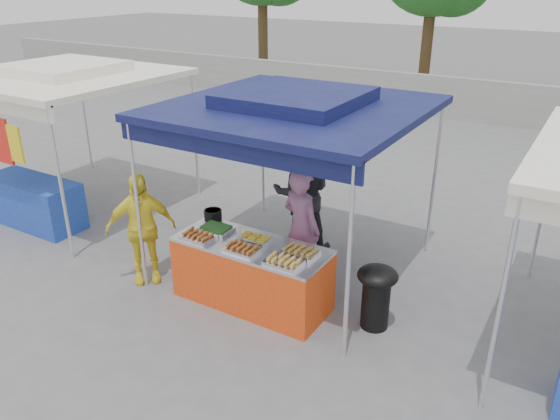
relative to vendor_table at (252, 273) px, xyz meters
The scene contains 20 objects.
ground_plane 0.44m from the vendor_table, 90.00° to the left, with size 80.00×80.00×0.00m, color slate.
back_wall 11.10m from the vendor_table, 90.00° to the left, with size 40.00×0.25×1.20m, color gray.
main_canopy 2.22m from the vendor_table, 90.00° to the left, with size 3.20×3.20×2.57m.
neighbor_stall_left 4.70m from the vendor_table, behind, with size 3.20×3.20×2.57m.
vendor_table is the anchor object (origin of this frame).
food_tray_fl 0.83m from the vendor_table, 159.80° to the right, with size 0.42×0.30×0.07m.
food_tray_fm 0.51m from the vendor_table, 84.62° to the right, with size 0.42×0.30×0.07m.
food_tray_fr 0.81m from the vendor_table, 21.20° to the right, with size 0.42×0.30×0.07m.
food_tray_bl 0.75m from the vendor_table, behind, with size 0.42×0.30×0.07m.
food_tray_bm 0.47m from the vendor_table, 96.40° to the left, with size 0.42×0.30×0.07m.
food_tray_br 0.81m from the vendor_table, ahead, with size 0.42×0.30×0.07m.
cooking_pot 1.04m from the vendor_table, 158.37° to the left, with size 0.24×0.24×0.14m, color black.
skewer_cup 0.50m from the vendor_table, 142.99° to the right, with size 0.09×0.09×0.11m, color silver.
wok_burner 1.60m from the vendor_table, 11.89° to the left, with size 0.49×0.49×0.82m.
crate_left 0.96m from the vendor_table, 122.92° to the left, with size 0.48×0.33×0.29m, color #1732BE.
crate_right 0.77m from the vendor_table, 57.54° to the left, with size 0.52×0.37×0.31m, color #1732BE.
crate_stacked 0.73m from the vendor_table, 57.54° to the left, with size 0.52×0.36×0.31m, color #1732BE.
vendor_woman 0.90m from the vendor_table, 67.41° to the left, with size 0.61×0.40×1.67m, color #A0668F.
helper_man 1.72m from the vendor_table, 96.12° to the left, with size 0.90×0.70×1.85m, color #232328.
customer_person 1.66m from the vendor_table, 169.43° to the right, with size 0.93×0.39×1.58m, color yellow.
Camera 1 is at (3.45, -5.10, 3.97)m, focal length 35.00 mm.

